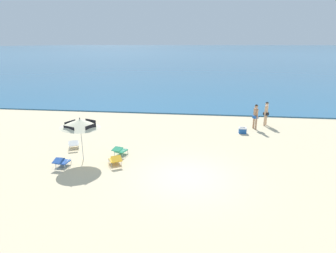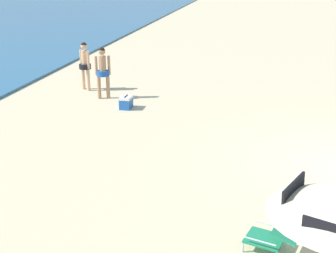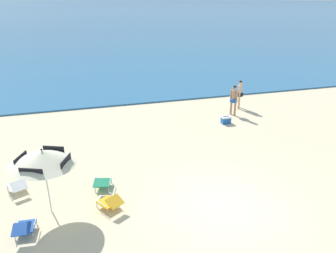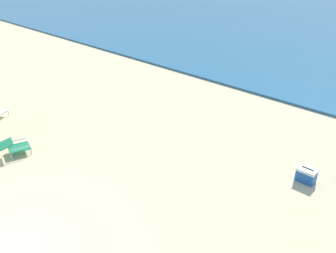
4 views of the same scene
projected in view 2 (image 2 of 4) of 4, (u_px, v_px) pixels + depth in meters
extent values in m
cube|color=black|center=(293.00, 190.00, 5.81)|extent=(0.67, 0.31, 0.25)
cube|color=black|center=(335.00, 235.00, 4.87)|extent=(0.31, 0.67, 0.25)
cylinder|color=silver|center=(318.00, 248.00, 7.74)|extent=(0.03, 0.03, 0.18)
cylinder|color=silver|center=(332.00, 232.00, 7.79)|extent=(0.30, 0.47, 0.02)
cube|color=#1E7F56|center=(264.00, 239.00, 7.80)|extent=(0.67, 0.72, 0.04)
cube|color=#1E7F56|center=(287.00, 233.00, 7.56)|extent=(0.59, 0.54, 0.14)
cylinder|color=silver|center=(243.00, 247.00, 7.76)|extent=(0.03, 0.03, 0.18)
cylinder|color=silver|center=(252.00, 233.00, 8.16)|extent=(0.03, 0.03, 0.18)
cylinder|color=silver|center=(285.00, 242.00, 7.91)|extent=(0.03, 0.03, 0.18)
cylinder|color=silver|center=(260.00, 241.00, 7.53)|extent=(0.17, 0.53, 0.02)
cylinder|color=silver|center=(270.00, 225.00, 7.99)|extent=(0.17, 0.53, 0.02)
cylinder|color=tan|center=(99.00, 86.00, 16.27)|extent=(0.13, 0.13, 0.87)
cylinder|color=tan|center=(108.00, 86.00, 16.31)|extent=(0.13, 0.13, 0.87)
cylinder|color=#1E51A3|center=(103.00, 73.00, 16.14)|extent=(0.43, 0.43, 0.18)
cylinder|color=tan|center=(103.00, 65.00, 16.04)|extent=(0.24, 0.24, 0.62)
cylinder|color=tan|center=(96.00, 66.00, 16.02)|extent=(0.09, 0.09, 0.65)
cylinder|color=tan|center=(109.00, 65.00, 16.08)|extent=(0.09, 0.09, 0.65)
sphere|color=tan|center=(102.00, 52.00, 15.89)|extent=(0.24, 0.24, 0.24)
sphere|color=black|center=(102.00, 51.00, 15.88)|extent=(0.22, 0.22, 0.22)
cylinder|color=#D8A87F|center=(88.00, 79.00, 17.26)|extent=(0.13, 0.13, 0.86)
cylinder|color=#D8A87F|center=(83.00, 78.00, 17.45)|extent=(0.13, 0.13, 0.86)
cylinder|color=black|center=(85.00, 66.00, 17.20)|extent=(0.43, 0.43, 0.18)
cylinder|color=#D8A87F|center=(85.00, 59.00, 17.11)|extent=(0.24, 0.24, 0.61)
cylinder|color=#D8A87F|center=(88.00, 60.00, 16.97)|extent=(0.09, 0.09, 0.65)
cylinder|color=#D8A87F|center=(81.00, 58.00, 17.25)|extent=(0.09, 0.09, 0.65)
sphere|color=#D8A87F|center=(84.00, 46.00, 16.96)|extent=(0.23, 0.23, 0.23)
sphere|color=black|center=(84.00, 45.00, 16.95)|extent=(0.21, 0.21, 0.21)
cube|color=#1E56A8|center=(126.00, 104.00, 15.26)|extent=(0.48, 0.34, 0.32)
cube|color=white|center=(126.00, 98.00, 15.19)|extent=(0.49, 0.35, 0.08)
cylinder|color=black|center=(126.00, 96.00, 15.18)|extent=(0.34, 0.02, 0.02)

